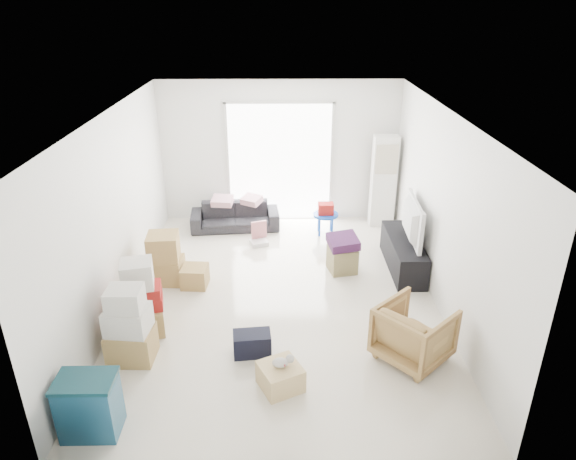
# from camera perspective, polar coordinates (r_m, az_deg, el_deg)

# --- Properties ---
(room_shell) EXTENTS (4.98, 6.48, 3.18)m
(room_shell) POSITION_cam_1_polar(r_m,az_deg,el_deg) (7.03, -0.97, 1.93)
(room_shell) COLOR beige
(room_shell) RESTS_ON ground
(sliding_door) EXTENTS (2.10, 0.04, 2.33)m
(sliding_door) POSITION_cam_1_polar(r_m,az_deg,el_deg) (9.88, -0.93, 8.01)
(sliding_door) COLOR white
(sliding_door) RESTS_ON room_shell
(ac_tower) EXTENTS (0.45, 0.30, 1.75)m
(ac_tower) POSITION_cam_1_polar(r_m,az_deg,el_deg) (9.86, 10.54, 5.33)
(ac_tower) COLOR white
(ac_tower) RESTS_ON room_shell
(tv_console) EXTENTS (0.46, 1.54, 0.51)m
(tv_console) POSITION_cam_1_polar(r_m,az_deg,el_deg) (8.52, 12.69, -2.57)
(tv_console) COLOR black
(tv_console) RESTS_ON room_shell
(television) EXTENTS (0.72, 1.19, 0.15)m
(television) POSITION_cam_1_polar(r_m,az_deg,el_deg) (8.38, 12.90, -0.55)
(television) COLOR black
(television) RESTS_ON tv_console
(sofa) EXTENTS (1.69, 0.62, 0.65)m
(sofa) POSITION_cam_1_polar(r_m,az_deg,el_deg) (9.77, -5.93, 1.97)
(sofa) COLOR #2B2B31
(sofa) RESTS_ON room_shell
(pillow_left) EXTENTS (0.41, 0.34, 0.12)m
(pillow_left) POSITION_cam_1_polar(r_m,az_deg,el_deg) (9.62, -7.35, 3.98)
(pillow_left) COLOR #D39AA9
(pillow_left) RESTS_ON sofa
(pillow_right) EXTENTS (0.49, 0.46, 0.13)m
(pillow_right) POSITION_cam_1_polar(r_m,az_deg,el_deg) (9.62, -4.08, 4.15)
(pillow_right) COLOR #D39AA9
(pillow_right) RESTS_ON sofa
(armchair) EXTENTS (1.06, 1.06, 0.80)m
(armchair) POSITION_cam_1_polar(r_m,az_deg,el_deg) (6.45, 13.86, -10.80)
(armchair) COLOR tan
(armchair) RESTS_ON room_shell
(storage_bins) EXTENTS (0.58, 0.41, 0.67)m
(storage_bins) POSITION_cam_1_polar(r_m,az_deg,el_deg) (5.76, -21.21, -17.73)
(storage_bins) COLOR navy
(storage_bins) RESTS_ON room_shell
(box_stack_a) EXTENTS (0.55, 0.47, 0.99)m
(box_stack_a) POSITION_cam_1_polar(r_m,az_deg,el_deg) (6.52, -17.23, -10.37)
(box_stack_a) COLOR #A07F48
(box_stack_a) RESTS_ON room_shell
(box_stack_b) EXTENTS (0.63, 0.63, 1.03)m
(box_stack_b) POSITION_cam_1_polar(r_m,az_deg,el_deg) (6.97, -16.03, -7.68)
(box_stack_b) COLOR #A07F48
(box_stack_b) RESTS_ON room_shell
(box_stack_c) EXTENTS (0.55, 0.49, 0.79)m
(box_stack_c) POSITION_cam_1_polar(r_m,az_deg,el_deg) (8.09, -13.56, -3.14)
(box_stack_c) COLOR #A07F48
(box_stack_c) RESTS_ON room_shell
(loose_box) EXTENTS (0.41, 0.41, 0.32)m
(loose_box) POSITION_cam_1_polar(r_m,az_deg,el_deg) (7.98, -10.31, -5.09)
(loose_box) COLOR #A07F48
(loose_box) RESTS_ON room_shell
(duffel_bag) EXTENTS (0.49, 0.32, 0.29)m
(duffel_bag) POSITION_cam_1_polar(r_m,az_deg,el_deg) (6.50, -4.01, -12.47)
(duffel_bag) COLOR black
(duffel_bag) RESTS_ON room_shell
(ottoman) EXTENTS (0.49, 0.49, 0.41)m
(ottoman) POSITION_cam_1_polar(r_m,az_deg,el_deg) (8.29, 6.04, -3.24)
(ottoman) COLOR olive
(ottoman) RESTS_ON room_shell
(blanket) EXTENTS (0.52, 0.52, 0.14)m
(blanket) POSITION_cam_1_polar(r_m,az_deg,el_deg) (8.17, 6.12, -1.53)
(blanket) COLOR #481E4C
(blanket) RESTS_ON ottoman
(kids_table) EXTENTS (0.47, 0.47, 0.60)m
(kids_table) POSITION_cam_1_polar(r_m,az_deg,el_deg) (9.47, 4.21, 1.96)
(kids_table) COLOR #0C41B7
(kids_table) RESTS_ON room_shell
(toy_walker) EXTENTS (0.37, 0.35, 0.40)m
(toy_walker) POSITION_cam_1_polar(r_m,az_deg,el_deg) (9.20, -3.24, -0.86)
(toy_walker) COLOR silver
(toy_walker) RESTS_ON room_shell
(wood_crate) EXTENTS (0.58, 0.58, 0.29)m
(wood_crate) POSITION_cam_1_polar(r_m,az_deg,el_deg) (6.02, -0.85, -15.97)
(wood_crate) COLOR #D6BF7B
(wood_crate) RESTS_ON room_shell
(plush_bunny) EXTENTS (0.25, 0.15, 0.13)m
(plush_bunny) POSITION_cam_1_polar(r_m,az_deg,el_deg) (5.89, -0.58, -14.42)
(plush_bunny) COLOR #B2ADA8
(plush_bunny) RESTS_ON wood_crate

